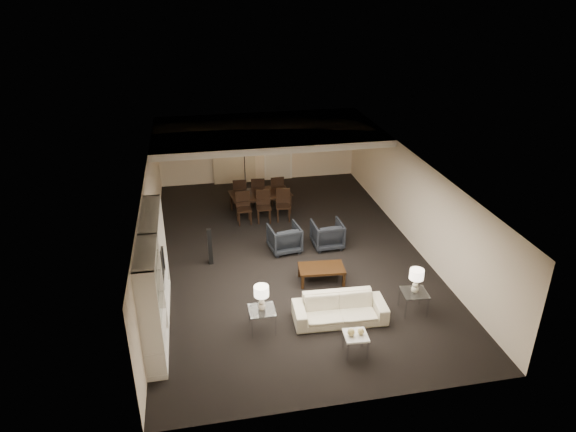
# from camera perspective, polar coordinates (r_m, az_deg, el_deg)

# --- Properties ---
(floor) EXTENTS (11.00, 11.00, 0.00)m
(floor) POSITION_cam_1_polar(r_m,az_deg,el_deg) (13.96, 0.00, -4.08)
(floor) COLOR black
(floor) RESTS_ON ground
(ceiling) EXTENTS (7.00, 11.00, 0.02)m
(ceiling) POSITION_cam_1_polar(r_m,az_deg,el_deg) (12.92, 0.00, 5.62)
(ceiling) COLOR silver
(ceiling) RESTS_ON ground
(wall_back) EXTENTS (7.00, 0.02, 2.50)m
(wall_back) POSITION_cam_1_polar(r_m,az_deg,el_deg) (18.46, -3.29, 7.65)
(wall_back) COLOR beige
(wall_back) RESTS_ON ground
(wall_front) EXTENTS (7.00, 0.02, 2.50)m
(wall_front) POSITION_cam_1_polar(r_m,az_deg,el_deg) (8.86, 7.03, -14.29)
(wall_front) COLOR beige
(wall_front) RESTS_ON ground
(wall_left) EXTENTS (0.02, 11.00, 2.50)m
(wall_left) POSITION_cam_1_polar(r_m,az_deg,el_deg) (13.24, -15.04, -0.66)
(wall_left) COLOR beige
(wall_left) RESTS_ON ground
(wall_right) EXTENTS (0.02, 11.00, 2.50)m
(wall_right) POSITION_cam_1_polar(r_m,az_deg,el_deg) (14.42, 13.79, 1.68)
(wall_right) COLOR beige
(wall_right) RESTS_ON ground
(ceiling_soffit) EXTENTS (7.00, 4.00, 0.20)m
(ceiling_soffit) POSITION_cam_1_polar(r_m,az_deg,el_deg) (16.23, -2.39, 9.40)
(ceiling_soffit) COLOR silver
(ceiling_soffit) RESTS_ON ceiling
(curtains) EXTENTS (1.50, 0.12, 2.40)m
(curtains) POSITION_cam_1_polar(r_m,az_deg,el_deg) (18.31, -6.06, 7.23)
(curtains) COLOR beige
(curtains) RESTS_ON wall_back
(door) EXTENTS (0.90, 0.05, 2.10)m
(door) POSITION_cam_1_polar(r_m,az_deg,el_deg) (18.60, -1.11, 7.17)
(door) COLOR silver
(door) RESTS_ON wall_back
(painting) EXTENTS (0.95, 0.04, 0.65)m
(painting) POSITION_cam_1_polar(r_m,az_deg,el_deg) (18.72, 3.16, 8.86)
(painting) COLOR #142D38
(painting) RESTS_ON wall_back
(media_unit) EXTENTS (0.38, 3.40, 2.35)m
(media_unit) POSITION_cam_1_polar(r_m,az_deg,el_deg) (10.98, -14.62, -6.81)
(media_unit) COLOR white
(media_unit) RESTS_ON wall_left
(pendant_light) EXTENTS (0.52, 0.52, 0.24)m
(pendant_light) POSITION_cam_1_polar(r_m,az_deg,el_deg) (16.42, -1.32, 7.85)
(pendant_light) COLOR #D8591E
(pendant_light) RESTS_ON ceiling_soffit
(sofa) EXTENTS (2.04, 0.88, 0.59)m
(sofa) POSITION_cam_1_polar(r_m,az_deg,el_deg) (11.34, 5.77, -10.24)
(sofa) COLOR beige
(sofa) RESTS_ON floor
(coffee_table) EXTENTS (1.15, 0.73, 0.39)m
(coffee_table) POSITION_cam_1_polar(r_m,az_deg,el_deg) (12.67, 3.72, -6.47)
(coffee_table) COLOR black
(coffee_table) RESTS_ON floor
(armchair_left) EXTENTS (0.90, 0.92, 0.75)m
(armchair_left) POSITION_cam_1_polar(r_m,az_deg,el_deg) (13.90, -0.40, -2.48)
(armchair_left) COLOR black
(armchair_left) RESTS_ON floor
(armchair_right) EXTENTS (0.82, 0.84, 0.75)m
(armchair_right) POSITION_cam_1_polar(r_m,az_deg,el_deg) (14.14, 4.38, -2.03)
(armchair_right) COLOR black
(armchair_right) RESTS_ON floor
(side_table_left) EXTENTS (0.55, 0.55, 0.51)m
(side_table_left) POSITION_cam_1_polar(r_m,az_deg,el_deg) (11.05, -2.90, -11.42)
(side_table_left) COLOR silver
(side_table_left) RESTS_ON floor
(side_table_right) EXTENTS (0.60, 0.60, 0.51)m
(side_table_right) POSITION_cam_1_polar(r_m,az_deg,el_deg) (11.90, 13.74, -9.23)
(side_table_right) COLOR white
(side_table_right) RESTS_ON floor
(table_lamp_left) EXTENTS (0.35, 0.35, 0.57)m
(table_lamp_left) POSITION_cam_1_polar(r_m,az_deg,el_deg) (10.74, -2.96, -9.10)
(table_lamp_left) COLOR #F4E3CE
(table_lamp_left) RESTS_ON side_table_left
(table_lamp_right) EXTENTS (0.35, 0.35, 0.57)m
(table_lamp_right) POSITION_cam_1_polar(r_m,az_deg,el_deg) (11.61, 14.02, -7.03)
(table_lamp_right) COLOR beige
(table_lamp_right) RESTS_ON side_table_right
(marble_table) EXTENTS (0.49, 0.49, 0.46)m
(marble_table) POSITION_cam_1_polar(r_m,az_deg,el_deg) (10.55, 7.47, -13.92)
(marble_table) COLOR silver
(marble_table) RESTS_ON floor
(gold_gourd_a) EXTENTS (0.15, 0.15, 0.15)m
(gold_gourd_a) POSITION_cam_1_polar(r_m,az_deg,el_deg) (10.33, 7.03, -12.70)
(gold_gourd_a) COLOR tan
(gold_gourd_a) RESTS_ON marble_table
(gold_gourd_b) EXTENTS (0.13, 0.13, 0.13)m
(gold_gourd_b) POSITION_cam_1_polar(r_m,az_deg,el_deg) (10.39, 8.10, -12.58)
(gold_gourd_b) COLOR #DCC674
(gold_gourd_b) RESTS_ON marble_table
(television) EXTENTS (0.98, 0.13, 0.57)m
(television) POSITION_cam_1_polar(r_m,az_deg,el_deg) (11.61, -14.27, -5.68)
(television) COLOR black
(television) RESTS_ON media_unit
(vase_blue) EXTENTS (0.16, 0.16, 0.17)m
(vase_blue) POSITION_cam_1_polar(r_m,az_deg,el_deg) (10.01, -14.87, -10.53)
(vase_blue) COLOR #2945B3
(vase_blue) RESTS_ON media_unit
(vase_amber) EXTENTS (0.17, 0.17, 0.18)m
(vase_amber) POSITION_cam_1_polar(r_m,az_deg,el_deg) (10.15, -15.07, -6.58)
(vase_amber) COLOR #B6863C
(vase_amber) RESTS_ON media_unit
(floor_speaker) EXTENTS (0.11, 0.11, 1.00)m
(floor_speaker) POSITION_cam_1_polar(r_m,az_deg,el_deg) (13.37, -8.66, -3.37)
(floor_speaker) COLOR black
(floor_speaker) RESTS_ON floor
(dining_table) EXTENTS (1.98, 1.28, 0.66)m
(dining_table) POSITION_cam_1_polar(r_m,az_deg,el_deg) (16.14, -3.04, 1.45)
(dining_table) COLOR black
(dining_table) RESTS_ON floor
(chair_nl) EXTENTS (0.47, 0.47, 0.97)m
(chair_nl) POSITION_cam_1_polar(r_m,az_deg,el_deg) (15.42, -4.91, 0.84)
(chair_nl) COLOR black
(chair_nl) RESTS_ON floor
(chair_nm) EXTENTS (0.48, 0.48, 0.97)m
(chair_nm) POSITION_cam_1_polar(r_m,az_deg,el_deg) (15.48, -2.71, 1.02)
(chair_nm) COLOR black
(chair_nm) RESTS_ON floor
(chair_nr) EXTENTS (0.51, 0.51, 0.97)m
(chair_nr) POSITION_cam_1_polar(r_m,az_deg,el_deg) (15.57, -0.52, 1.20)
(chair_nr) COLOR black
(chair_nr) RESTS_ON floor
(chair_fl) EXTENTS (0.45, 0.45, 0.97)m
(chair_fl) POSITION_cam_1_polar(r_m,az_deg,el_deg) (16.61, -5.43, 2.68)
(chair_fl) COLOR black
(chair_fl) RESTS_ON floor
(chair_fm) EXTENTS (0.50, 0.50, 0.97)m
(chair_fm) POSITION_cam_1_polar(r_m,az_deg,el_deg) (16.67, -3.37, 2.84)
(chair_fm) COLOR black
(chair_fm) RESTS_ON floor
(chair_fr) EXTENTS (0.48, 0.48, 0.97)m
(chair_fr) POSITION_cam_1_polar(r_m,az_deg,el_deg) (16.75, -1.34, 2.99)
(chair_fr) COLOR black
(chair_fr) RESTS_ON floor
(floor_lamp) EXTENTS (0.27, 0.27, 1.43)m
(floor_lamp) POSITION_cam_1_polar(r_m,az_deg,el_deg) (18.29, -4.84, 5.66)
(floor_lamp) COLOR black
(floor_lamp) RESTS_ON floor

